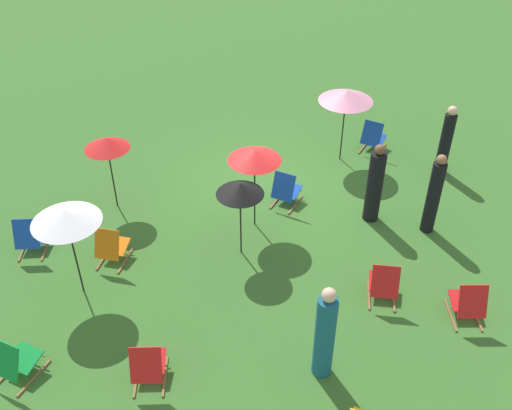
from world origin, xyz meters
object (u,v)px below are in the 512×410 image
umbrella_2 (240,189)px  umbrella_4 (346,96)px  person_0 (375,185)px  person_3 (434,196)px  deckchair_4 (373,138)px  person_1 (325,335)px  umbrella_1 (65,217)px  deckchair_9 (30,237)px  umbrella_0 (107,143)px  deckchair_1 (468,303)px  deckchair_5 (111,247)px  person_2 (446,141)px  deckchair_6 (148,365)px  deckchair_7 (15,361)px  deckchair_8 (286,190)px  deckchair_0 (384,284)px  umbrella_3 (255,155)px

umbrella_2 → umbrella_4: bearing=-112.7°
person_0 → person_3: size_ratio=1.00×
deckchair_4 → person_1: size_ratio=0.48×
umbrella_1 → person_1: 4.65m
deckchair_9 → umbrella_0: bearing=-135.3°
umbrella_1 → person_3: 7.00m
person_0 → deckchair_1: bearing=-146.1°
deckchair_5 → person_0: bearing=-152.7°
umbrella_4 → person_2: umbrella_4 is taller
deckchair_6 → umbrella_4: size_ratio=0.46×
deckchair_7 → person_3: (-6.37, -5.06, 0.50)m
deckchair_4 → deckchair_6: size_ratio=1.02×
deckchair_5 → person_0: person_0 is taller
deckchair_8 → person_2: size_ratio=0.50×
person_0 → deckchair_8: bearing=85.4°
deckchair_0 → umbrella_3: size_ratio=0.46×
umbrella_1 → umbrella_2: size_ratio=1.13×
deckchair_0 → deckchair_9: 6.81m
person_0 → deckchair_7: bearing=134.5°
person_1 → umbrella_1: bearing=100.3°
umbrella_1 → deckchair_9: bearing=-30.1°
deckchair_6 → person_2: bearing=-137.1°
deckchair_0 → umbrella_0: size_ratio=0.49×
deckchair_6 → umbrella_1: 2.83m
deckchair_1 → person_3: (0.57, -2.38, 0.50)m
deckchair_9 → person_1: size_ratio=0.47×
deckchair_4 → umbrella_4: size_ratio=0.47×
deckchair_1 → person_3: bearing=-88.4°
deckchair_4 → umbrella_0: 6.50m
deckchair_6 → umbrella_2: umbrella_2 is taller
deckchair_4 → umbrella_0: (5.36, 3.46, 1.21)m
deckchair_8 → umbrella_2: 2.18m
deckchair_7 → deckchair_6: bearing=-157.3°
deckchair_6 → person_0: 5.83m
umbrella_2 → person_3: bearing=-158.0°
deckchair_0 → deckchair_8: 3.29m
deckchair_7 → deckchair_0: bearing=-139.5°
deckchair_8 → umbrella_2: bearing=86.1°
deckchair_0 → deckchair_5: same height
deckchair_4 → deckchair_6: same height
umbrella_2 → deckchair_9: bearing=11.1°
deckchair_4 → umbrella_4: bearing=54.6°
deckchair_0 → deckchair_9: (6.80, 0.07, 0.00)m
deckchair_5 → umbrella_4: 6.25m
deckchair_9 → person_0: 6.95m
deckchair_4 → person_3: size_ratio=0.48×
umbrella_3 → person_3: 3.67m
deckchair_1 → umbrella_4: size_ratio=0.46×
umbrella_3 → person_1: 3.99m
person_0 → umbrella_3: bearing=105.8°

